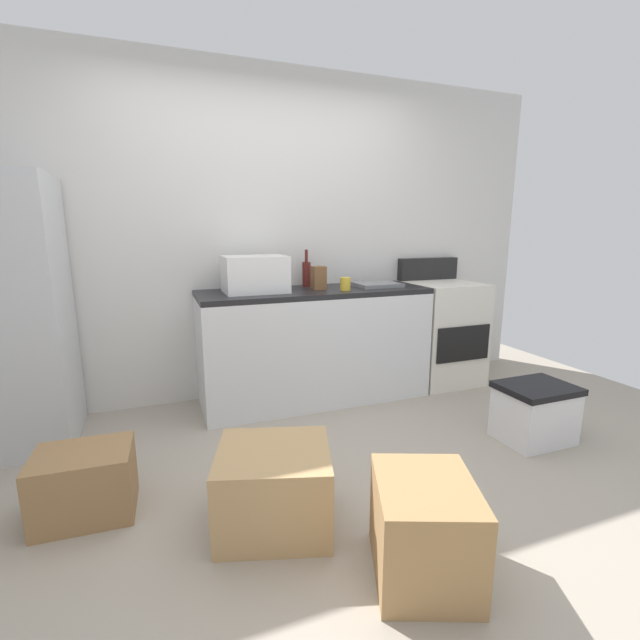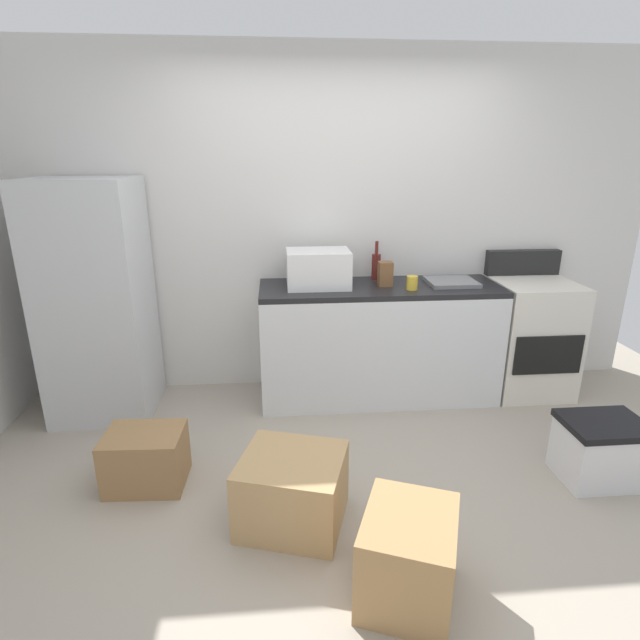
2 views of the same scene
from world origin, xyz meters
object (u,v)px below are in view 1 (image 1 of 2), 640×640
Objects in this scene: refrigerator at (3,316)px; cardboard_box_medium at (274,487)px; stove_oven at (441,330)px; cardboard_box_large at (424,529)px; knife_block at (319,278)px; microwave at (255,274)px; storage_bin at (534,412)px; cardboard_box_small at (85,483)px; coffee_mug at (345,284)px; wine_bottle at (306,273)px.

refrigerator reaches higher than cardboard_box_medium.
stove_oven reaches higher than cardboard_box_large.
knife_block is at bearing 81.86° from cardboard_box_large.
refrigerator reaches higher than cardboard_box_large.
storage_bin is at bearing -37.92° from microwave.
storage_bin is (2.64, -0.18, 0.03)m from cardboard_box_small.
coffee_mug is 1.58m from storage_bin.
refrigerator is 2.09m from knife_block.
storage_bin is (1.81, 0.21, 0.00)m from cardboard_box_medium.
microwave is at bearing 177.48° from knife_block.
refrigerator reaches higher than storage_bin.
stove_oven is at bearing 7.85° from coffee_mug.
stove_oven is at bearing 20.22° from cardboard_box_small.
cardboard_box_medium is at bearing -143.86° from stove_oven.
knife_block reaches higher than coffee_mug.
stove_oven is at bearing 83.86° from storage_bin.
refrigerator is 1.60m from microwave.
cardboard_box_small is (-1.09, -1.03, -0.87)m from microwave.
knife_block is (-1.19, -0.01, 0.52)m from stove_oven.
microwave reaches higher than cardboard_box_medium.
cardboard_box_small is at bearing -159.78° from stove_oven.
stove_oven reaches higher than cardboard_box_small.
wine_bottle is 0.21m from knife_block.
stove_oven is at bearing -0.37° from microwave.
coffee_mug is at bearing 26.63° from cardboard_box_small.
microwave is (-1.68, 0.01, 0.57)m from stove_oven.
refrigerator is 3.72× the size of cardboard_box_large.
cardboard_box_medium is at bearing -125.88° from coffee_mug.
wine_bottle is 1.95m from storage_bin.
storage_bin reaches higher than cardboard_box_small.
refrigerator is at bearing -177.61° from microwave.
wine_bottle is 1.94m from cardboard_box_medium.
cardboard_box_medium is (-0.72, -1.61, -0.82)m from wine_bottle.
storage_bin reaches higher than cardboard_box_medium.
microwave is at bearing 2.39° from refrigerator.
wine_bottle is 0.68× the size of cardboard_box_small.
microwave is at bearing 96.64° from cardboard_box_large.
refrigerator is 3.86× the size of cardboard_box_small.
knife_block is 0.40× the size of cardboard_box_large.
cardboard_box_small is (-0.84, 0.39, -0.02)m from cardboard_box_medium.
cardboard_box_large is 0.70m from cardboard_box_medium.
wine_bottle is at bearing 6.92° from refrigerator.
knife_block reaches higher than cardboard_box_large.
wine_bottle is 3.00× the size of coffee_mug.
cardboard_box_medium is at bearing -100.05° from microwave.
knife_block is at bearing 32.49° from cardboard_box_small.
cardboard_box_medium is at bearing -173.26° from storage_bin.
coffee_mug is at bearing -36.97° from knife_block.
cardboard_box_medium is (-0.92, -1.27, -0.76)m from coffee_mug.
knife_block is 2.05m from cardboard_box_small.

